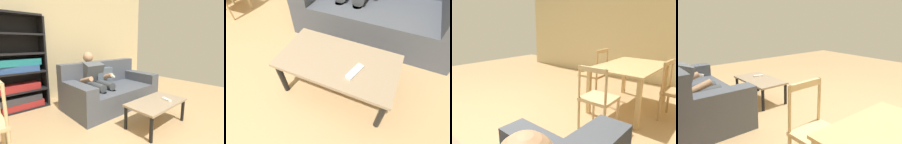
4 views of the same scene
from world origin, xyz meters
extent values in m
cube|color=#D1BC8C|center=(0.00, 3.02, 1.33)|extent=(7.20, 0.12, 2.65)
cube|color=#474C56|center=(1.32, 1.75, 0.20)|extent=(1.90, 0.99, 0.40)
cube|color=#474C56|center=(1.31, 2.15, 0.64)|extent=(1.90, 0.20, 0.49)
cube|color=#474C56|center=(0.49, 1.75, 0.50)|extent=(0.24, 0.99, 0.20)
cube|color=#474C56|center=(2.14, 1.75, 0.50)|extent=(0.24, 0.99, 0.20)
cube|color=#4C5B69|center=(1.28, 1.99, 0.58)|extent=(0.40, 0.14, 0.36)
cube|color=#4C5156|center=(1.02, 2.05, 0.64)|extent=(0.40, 0.37, 0.55)
sphere|color=tan|center=(1.02, 2.16, 0.99)|extent=(0.21, 0.21, 0.21)
cylinder|color=#3D4145|center=(0.91, 1.75, 0.47)|extent=(0.15, 0.44, 0.15)
cylinder|color=tan|center=(0.91, 1.53, 0.20)|extent=(0.11, 0.11, 0.40)
cube|color=black|center=(0.91, 1.45, 0.04)|extent=(0.10, 0.24, 0.08)
cylinder|color=#3D4145|center=(1.13, 1.75, 0.47)|extent=(0.15, 0.44, 0.15)
cylinder|color=tan|center=(1.13, 1.53, 0.20)|extent=(0.11, 0.11, 0.40)
cube|color=black|center=(1.13, 1.45, 0.04)|extent=(0.10, 0.24, 0.08)
cylinder|color=tan|center=(0.77, 1.87, 0.60)|extent=(0.09, 0.35, 0.19)
cylinder|color=tan|center=(1.27, 1.87, 0.60)|extent=(0.09, 0.35, 0.19)
cube|color=white|center=(1.27, 1.71, 0.64)|extent=(0.04, 0.15, 0.08)
cube|color=gray|center=(1.27, 0.67, 0.37)|extent=(0.98, 0.53, 0.03)
cylinder|color=black|center=(0.82, 0.45, 0.18)|extent=(0.05, 0.05, 0.36)
cylinder|color=black|center=(1.71, 0.45, 0.18)|extent=(0.05, 0.05, 0.36)
cylinder|color=black|center=(0.82, 0.90, 0.18)|extent=(0.05, 0.05, 0.36)
cylinder|color=black|center=(1.71, 0.90, 0.18)|extent=(0.05, 0.05, 0.36)
cube|color=white|center=(1.43, 0.60, 0.40)|extent=(0.10, 0.18, 0.02)
cube|color=black|center=(0.32, 2.76, 0.89)|extent=(0.04, 0.36, 1.77)
cube|color=black|center=(-0.15, 2.93, 0.89)|extent=(0.97, 0.02, 1.77)
cube|color=black|center=(-0.15, 2.76, 0.02)|extent=(0.90, 0.36, 0.04)
cube|color=black|center=(-0.15, 2.76, 0.37)|extent=(0.90, 0.36, 0.04)
cube|color=black|center=(-0.15, 2.76, 0.73)|extent=(0.90, 0.36, 0.04)
cube|color=black|center=(-0.15, 2.76, 1.08)|extent=(0.90, 0.36, 0.04)
cube|color=black|center=(-0.15, 2.76, 1.44)|extent=(0.90, 0.36, 0.04)
cube|color=black|center=(-0.15, 2.76, 1.79)|extent=(0.90, 0.36, 0.04)
cube|color=maroon|center=(-0.13, 2.74, 0.10)|extent=(0.73, 0.30, 0.12)
cube|color=#333338|center=(-0.17, 2.74, 0.22)|extent=(0.74, 0.32, 0.12)
cube|color=maroon|center=(-0.18, 2.74, 0.45)|extent=(0.74, 0.32, 0.12)
cube|color=#2D5193|center=(-0.17, 2.74, 0.81)|extent=(0.74, 0.32, 0.12)
cube|color=teal|center=(-0.13, 2.74, 0.93)|extent=(0.73, 0.31, 0.12)
cylinder|color=#D1B27F|center=(-0.63, 1.53, 0.23)|extent=(0.04, 0.04, 0.45)
cylinder|color=#D1B27F|center=(-0.62, 1.15, 0.68)|extent=(0.03, 0.03, 0.45)
camera|label=1|loc=(-0.84, -0.62, 1.29)|focal=25.78mm
camera|label=2|loc=(1.62, -0.15, 1.31)|focal=25.36mm
camera|label=3|loc=(1.35, 2.61, 1.42)|focal=31.87mm
camera|label=4|loc=(-2.04, 2.67, 1.49)|focal=36.10mm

